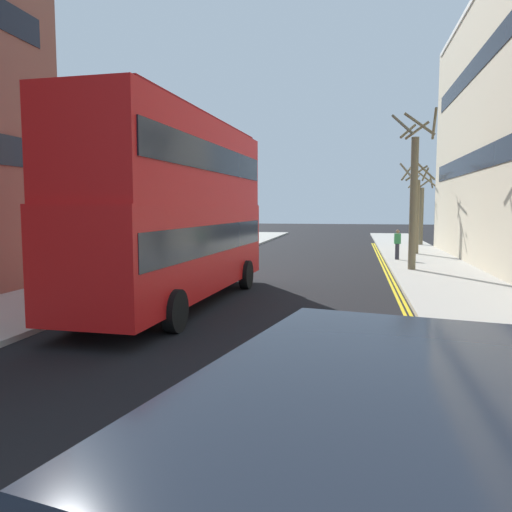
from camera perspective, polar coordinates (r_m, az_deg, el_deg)
The scene contains 9 objects.
sidewalk_right at distance 17.62m, azimuth 22.93°, elevation -4.43°, with size 4.00×80.00×0.14m, color #ADA89E.
sidewalk_left at distance 19.60m, azimuth -17.61°, elevation -3.29°, with size 4.00×80.00×0.14m, color #ADA89E.
kerb_line_outer at distance 15.36m, azimuth 16.74°, elevation -5.89°, with size 0.10×56.00×0.01m, color yellow.
kerb_line_inner at distance 15.34m, azimuth 16.14°, elevation -5.89°, with size 0.10×56.00×0.01m, color yellow.
double_decker_bus_away at distance 15.61m, azimuth -8.73°, elevation 5.63°, with size 3.14×10.90×5.64m.
pedestrian_far at distance 28.61m, azimuth 15.55°, elevation 1.31°, with size 0.34×0.22×1.62m.
street_tree_near at distance 40.48m, azimuth 18.04°, elevation 4.95°, with size 2.11×2.13×5.42m.
street_tree_mid at distance 24.20m, azimuth 17.27°, elevation 6.70°, with size 1.96×1.81×7.09m.
street_tree_far at distance 32.52m, azimuth 17.48°, elevation 4.87°, with size 2.08×2.02×5.53m.
Camera 1 is at (2.83, -0.99, 2.98)m, focal length 35.72 mm.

